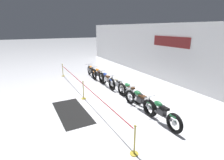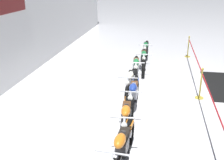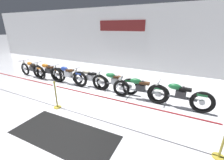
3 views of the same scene
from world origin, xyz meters
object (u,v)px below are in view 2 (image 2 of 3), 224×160
(stanchion_mid_left, at_px, (200,88))
(stanchion_far_left, at_px, (209,97))
(motorcycle_orange_1, at_px, (126,120))
(motorcycle_green_4, at_px, (136,69))
(motorcycle_green_5, at_px, (143,60))
(stanchion_mid_right, at_px, (188,50))
(motorcycle_green_6, at_px, (146,51))
(motorcycle_blue_2, at_px, (133,96))
(motorcycle_cream_3, at_px, (131,82))
(floor_banner, at_px, (224,86))
(motorcycle_orange_0, at_px, (121,150))

(stanchion_mid_left, bearing_deg, stanchion_far_left, -180.00)
(motorcycle_orange_1, relative_size, motorcycle_green_4, 1.04)
(motorcycle_green_5, relative_size, stanchion_mid_right, 2.23)
(motorcycle_green_6, height_order, stanchion_mid_right, stanchion_mid_right)
(stanchion_mid_right, bearing_deg, motorcycle_blue_2, 162.19)
(motorcycle_blue_2, xyz_separation_m, motorcycle_cream_3, (1.22, 0.21, -0.03))
(motorcycle_cream_3, xyz_separation_m, motorcycle_green_5, (2.66, -0.25, 0.01))
(stanchion_far_left, xyz_separation_m, floor_banner, (2.89, -1.03, -0.73))
(stanchion_far_left, height_order, stanchion_mid_right, same)
(motorcycle_green_5, height_order, floor_banner, motorcycle_green_5)
(motorcycle_green_6, bearing_deg, stanchion_mid_left, -153.25)
(motorcycle_green_4, distance_m, stanchion_far_left, 3.65)
(motorcycle_green_6, bearing_deg, stanchion_far_left, -160.12)
(motorcycle_blue_2, relative_size, motorcycle_green_6, 1.05)
(motorcycle_orange_0, height_order, motorcycle_blue_2, motorcycle_blue_2)
(motorcycle_green_4, height_order, stanchion_mid_right, stanchion_mid_right)
(stanchion_mid_right, xyz_separation_m, floor_banner, (-3.79, -1.03, -0.35))
(motorcycle_green_5, distance_m, stanchion_mid_left, 3.25)
(motorcycle_orange_1, distance_m, motorcycle_cream_3, 2.68)
(motorcycle_orange_1, xyz_separation_m, stanchion_mid_left, (2.79, -2.10, -0.13))
(motorcycle_blue_2, relative_size, motorcycle_cream_3, 1.09)
(motorcycle_green_5, bearing_deg, motorcycle_green_4, 170.77)
(motorcycle_green_5, distance_m, motorcycle_green_6, 1.48)
(motorcycle_blue_2, height_order, motorcycle_green_5, motorcycle_blue_2)
(motorcycle_blue_2, bearing_deg, motorcycle_orange_0, -179.22)
(motorcycle_orange_0, xyz_separation_m, floor_banner, (5.35, -3.06, -0.48))
(motorcycle_green_4, relative_size, floor_banner, 0.73)
(stanchion_far_left, distance_m, stanchion_mid_left, 1.63)
(motorcycle_orange_0, height_order, motorcycle_green_4, motorcycle_green_4)
(motorcycle_blue_2, bearing_deg, stanchion_far_left, -96.94)
(motorcycle_cream_3, bearing_deg, motorcycle_orange_1, -176.13)
(motorcycle_green_5, distance_m, stanchion_far_left, 4.61)
(motorcycle_orange_0, relative_size, motorcycle_green_4, 1.04)
(motorcycle_orange_0, bearing_deg, stanchion_far_left, -39.54)
(motorcycle_orange_0, distance_m, stanchion_far_left, 3.20)
(stanchion_mid_right, bearing_deg, motorcycle_cream_3, 156.37)
(floor_banner, bearing_deg, motorcycle_orange_0, 149.36)
(motorcycle_orange_1, xyz_separation_m, motorcycle_blue_2, (1.46, -0.03, 0.00))
(stanchion_mid_right, bearing_deg, motorcycle_green_4, 149.63)
(motorcycle_orange_0, height_order, stanchion_mid_right, stanchion_mid_right)
(motorcycle_orange_1, distance_m, stanchion_mid_right, 8.17)
(motorcycle_orange_1, bearing_deg, stanchion_mid_left, -36.96)
(motorcycle_orange_1, relative_size, floor_banner, 0.76)
(motorcycle_orange_0, distance_m, stanchion_mid_left, 4.53)
(motorcycle_orange_1, height_order, stanchion_mid_right, stanchion_mid_right)
(motorcycle_orange_0, relative_size, motorcycle_cream_3, 1.05)
(motorcycle_orange_0, relative_size, motorcycle_green_5, 1.00)
(motorcycle_cream_3, bearing_deg, motorcycle_green_4, -1.96)
(motorcycle_green_4, height_order, stanchion_mid_left, stanchion_mid_left)
(motorcycle_orange_1, bearing_deg, motorcycle_blue_2, -1.33)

